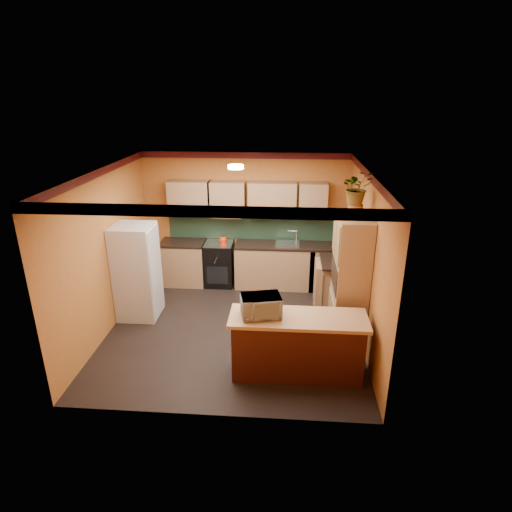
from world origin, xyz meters
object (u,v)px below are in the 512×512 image
at_px(fridge, 137,272).
at_px(microwave, 261,306).
at_px(stove, 219,264).
at_px(pantry, 350,281).
at_px(breakfast_bar, 297,347).
at_px(base_cabinets_back, 249,265).

bearing_deg(fridge, microwave, -33.81).
relative_size(stove, microwave, 1.70).
bearing_deg(microwave, pantry, 23.30).
distance_m(breakfast_bar, microwave, 0.82).
xyz_separation_m(fridge, breakfast_bar, (2.80, -1.53, -0.41)).
bearing_deg(fridge, base_cabinets_back, 37.90).
bearing_deg(fridge, pantry, -8.73).
distance_m(fridge, breakfast_bar, 3.21).
bearing_deg(base_cabinets_back, pantry, -48.71).
bearing_deg(microwave, base_cabinets_back, 85.16).
xyz_separation_m(base_cabinets_back, microwave, (0.43, -2.97, 0.64)).
bearing_deg(pantry, breakfast_bar, -129.57).
relative_size(base_cabinets_back, breakfast_bar, 2.03).
bearing_deg(base_cabinets_back, breakfast_bar, -72.31).
bearing_deg(stove, fridge, -130.38).
relative_size(fridge, microwave, 3.18).
relative_size(pantry, microwave, 3.93).
height_order(base_cabinets_back, breakfast_bar, same).
xyz_separation_m(fridge, pantry, (3.60, -0.55, 0.20)).
relative_size(stove, pantry, 0.43).
distance_m(base_cabinets_back, fridge, 2.38).
height_order(stove, fridge, fridge).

